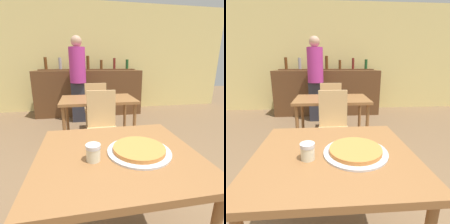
# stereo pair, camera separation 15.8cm
# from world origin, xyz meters

# --- Properties ---
(wall_back) EXTENTS (8.00, 0.05, 2.80)m
(wall_back) POSITION_xyz_m (0.00, 4.01, 1.40)
(wall_back) COLOR #EAD684
(wall_back) RESTS_ON ground_plane
(dining_table_near) EXTENTS (0.97, 0.86, 0.75)m
(dining_table_near) POSITION_xyz_m (0.00, 0.00, 0.67)
(dining_table_near) COLOR brown
(dining_table_near) RESTS_ON ground_plane
(dining_table_far) EXTENTS (1.14, 0.71, 0.75)m
(dining_table_far) POSITION_xyz_m (0.05, 1.72, 0.67)
(dining_table_far) COLOR brown
(dining_table_far) RESTS_ON ground_plane
(bar_counter) EXTENTS (2.60, 0.56, 1.11)m
(bar_counter) POSITION_xyz_m (0.00, 3.50, 0.55)
(bar_counter) COLOR brown
(bar_counter) RESTS_ON ground_plane
(bar_back_shelf) EXTENTS (2.39, 0.24, 0.35)m
(bar_back_shelf) POSITION_xyz_m (-0.03, 3.64, 1.18)
(bar_back_shelf) COLOR brown
(bar_back_shelf) RESTS_ON bar_counter
(chair_far_side_front) EXTENTS (0.40, 0.40, 0.94)m
(chair_far_side_front) POSITION_xyz_m (0.05, 1.20, 0.53)
(chair_far_side_front) COLOR tan
(chair_far_side_front) RESTS_ON ground_plane
(chair_far_side_back) EXTENTS (0.40, 0.40, 0.94)m
(chair_far_side_back) POSITION_xyz_m (0.05, 2.23, 0.53)
(chair_far_side_back) COLOR tan
(chair_far_side_back) RESTS_ON ground_plane
(pizza_tray) EXTENTS (0.39, 0.39, 0.04)m
(pizza_tray) POSITION_xyz_m (0.13, -0.03, 0.77)
(pizza_tray) COLOR silver
(pizza_tray) RESTS_ON dining_table_near
(cheese_shaker) EXTENTS (0.08, 0.08, 0.10)m
(cheese_shaker) POSITION_xyz_m (-0.15, -0.07, 0.80)
(cheese_shaker) COLOR beige
(cheese_shaker) RESTS_ON dining_table_near
(person_standing) EXTENTS (0.34, 0.34, 1.82)m
(person_standing) POSITION_xyz_m (-0.25, 2.92, 1.00)
(person_standing) COLOR #2D2D38
(person_standing) RESTS_ON ground_plane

